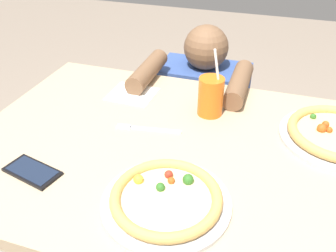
% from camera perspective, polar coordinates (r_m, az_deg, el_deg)
% --- Properties ---
extents(dining_table, '(1.29, 0.86, 0.75)m').
position_cam_1_polar(dining_table, '(1.10, 2.90, -8.16)').
color(dining_table, tan).
rests_on(dining_table, ground).
extents(pizza_near, '(0.31, 0.31, 0.04)m').
position_cam_1_polar(pizza_near, '(0.85, -0.29, -11.47)').
color(pizza_near, '#B7B7BC').
rests_on(pizza_near, dining_table).
extents(drink_cup_colored, '(0.08, 0.08, 0.22)m').
position_cam_1_polar(drink_cup_colored, '(1.16, 6.79, 4.72)').
color(drink_cup_colored, orange).
rests_on(drink_cup_colored, dining_table).
extents(paper_napkin, '(0.16, 0.15, 0.00)m').
position_cam_1_polar(paper_napkin, '(1.30, -5.67, 5.08)').
color(paper_napkin, white).
rests_on(paper_napkin, dining_table).
extents(fork, '(0.20, 0.05, 0.00)m').
position_cam_1_polar(fork, '(1.11, -3.64, -0.46)').
color(fork, silver).
rests_on(fork, dining_table).
extents(cell_phone, '(0.16, 0.11, 0.01)m').
position_cam_1_polar(cell_phone, '(1.01, -20.74, -6.76)').
color(cell_phone, black).
rests_on(cell_phone, dining_table).
extents(diner_seated, '(0.42, 0.53, 0.91)m').
position_cam_1_polar(diner_seated, '(1.72, 5.21, -0.53)').
color(diner_seated, '#333847').
rests_on(diner_seated, ground).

